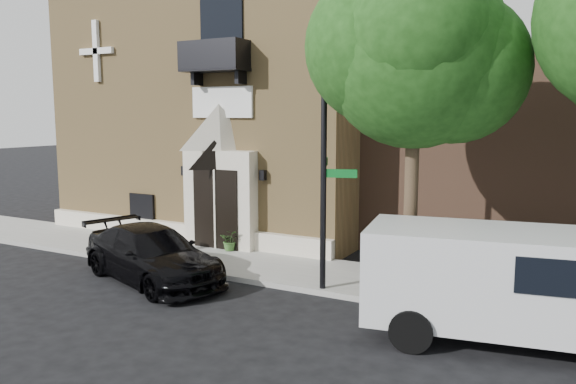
% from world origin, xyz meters
% --- Properties ---
extents(ground, '(120.00, 120.00, 0.00)m').
position_xyz_m(ground, '(0.00, 0.00, 0.00)').
color(ground, black).
rests_on(ground, ground).
extents(sidewalk, '(42.00, 3.00, 0.15)m').
position_xyz_m(sidewalk, '(1.00, 1.50, 0.07)').
color(sidewalk, gray).
rests_on(sidewalk, ground).
extents(church, '(12.20, 11.01, 9.30)m').
position_xyz_m(church, '(-2.99, 7.95, 4.63)').
color(church, '#A98750').
rests_on(church, ground).
extents(street_tree_left, '(4.97, 4.38, 7.77)m').
position_xyz_m(street_tree_left, '(6.03, 0.35, 5.87)').
color(street_tree_left, '#38281C').
rests_on(street_tree_left, sidewalk).
extents(black_sedan, '(5.46, 3.61, 1.47)m').
position_xyz_m(black_sedan, '(-0.71, -0.94, 0.73)').
color(black_sedan, black).
rests_on(black_sedan, ground).
extents(cargo_van, '(5.83, 3.09, 2.26)m').
position_xyz_m(cargo_van, '(8.59, -0.85, 1.26)').
color(cargo_van, silver).
rests_on(cargo_van, ground).
extents(street_sign, '(1.07, 0.87, 5.66)m').
position_xyz_m(street_sign, '(3.88, 0.23, 3.00)').
color(street_sign, black).
rests_on(street_sign, sidewalk).
extents(fire_hydrant, '(0.43, 0.34, 0.75)m').
position_xyz_m(fire_hydrant, '(7.04, 0.55, 0.52)').
color(fire_hydrant, '#AB1A00').
rests_on(fire_hydrant, sidewalk).
extents(dumpster, '(1.99, 1.34, 1.20)m').
position_xyz_m(dumpster, '(6.94, 0.80, 0.76)').
color(dumpster, '#0F371D').
rests_on(dumpster, sidewalk).
extents(planter, '(0.75, 0.70, 0.69)m').
position_xyz_m(planter, '(-0.40, 2.41, 0.49)').
color(planter, '#3D6A2D').
rests_on(planter, sidewalk).
extents(pedestrian_near, '(0.81, 0.77, 1.86)m').
position_xyz_m(pedestrian_near, '(5.81, 1.40, 1.08)').
color(pedestrian_near, black).
rests_on(pedestrian_near, sidewalk).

